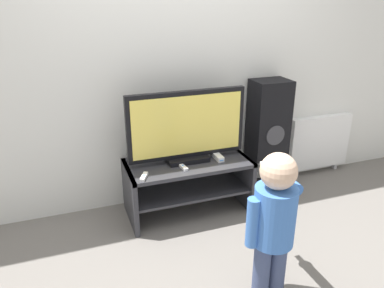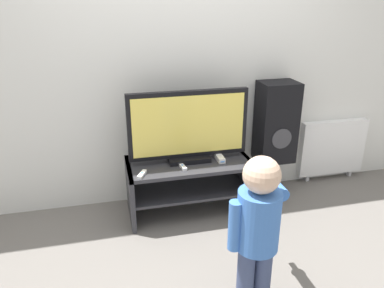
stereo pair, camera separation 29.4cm
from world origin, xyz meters
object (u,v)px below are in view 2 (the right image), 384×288
Objects in this scene: television at (188,127)px; remote_secondary at (182,166)px; radiator at (332,148)px; speaker_tower at (276,125)px; game_console at (220,158)px; child at (258,220)px; remote_primary at (142,174)px.

television is 7.36× the size of remote_secondary.
television is 1.42× the size of radiator.
speaker_tower reaches higher than radiator.
game_console is (0.25, -0.06, -0.27)m from television.
child is (0.22, -0.99, 0.09)m from remote_secondary.
game_console is 0.64m from speaker_tower.
speaker_tower reaches higher than child.
remote_secondary is 1.02m from child.
remote_primary is at bearing -165.50° from speaker_tower.
game_console is 0.15× the size of speaker_tower.
remote_primary is 0.14× the size of child.
speaker_tower is at bearing -170.88° from radiator.
game_console is at bearing -166.66° from radiator.
game_console is 1.32m from radiator.
remote_primary is at bearing 120.92° from child.
television is 0.54m from remote_primary.
child reaches higher than radiator.
remote_primary is 0.19× the size of radiator.
game_console is at bearing 84.00° from child.
television is 0.85m from speaker_tower.
child is at bearing -96.00° from game_console.
remote_primary is at bearing -168.83° from game_console.
radiator is (1.53, 0.24, -0.42)m from television.
radiator is at bearing 12.60° from remote_primary.
radiator reaches higher than remote_secondary.
speaker_tower reaches higher than remote_primary.
television is at bearing -171.15° from radiator.
speaker_tower is (0.69, 1.25, 0.10)m from child.
radiator is (1.94, 0.43, -0.14)m from remote_primary.
child reaches higher than remote_secondary.
remote_secondary is (-0.33, -0.07, -0.01)m from game_console.
speaker_tower reaches higher than remote_secondary.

